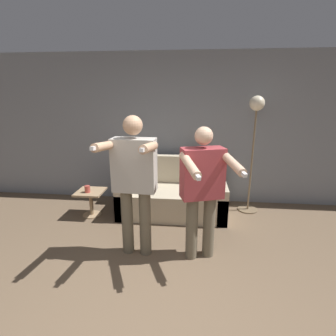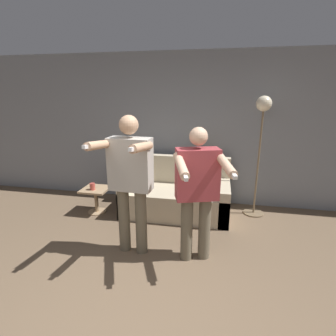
# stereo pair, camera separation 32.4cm
# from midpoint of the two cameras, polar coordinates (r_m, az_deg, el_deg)

# --- Properties ---
(wall_back) EXTENTS (10.00, 0.05, 2.60)m
(wall_back) POSITION_cam_midpoint_polar(r_m,az_deg,el_deg) (4.65, -0.01, 8.28)
(wall_back) COLOR gray
(wall_back) RESTS_ON ground_plane
(couch) EXTENTS (1.71, 0.86, 0.90)m
(couch) POSITION_cam_midpoint_polar(r_m,az_deg,el_deg) (4.35, -1.13, -6.16)
(couch) COLOR beige
(couch) RESTS_ON ground_plane
(person_left) EXTENTS (0.59, 0.70, 1.69)m
(person_left) POSITION_cam_midpoint_polar(r_m,az_deg,el_deg) (3.05, -10.42, -1.99)
(person_left) COLOR #6B604C
(person_left) RESTS_ON ground_plane
(person_right) EXTENTS (0.67, 0.78, 1.58)m
(person_right) POSITION_cam_midpoint_polar(r_m,az_deg,el_deg) (2.96, 4.42, -3.98)
(person_right) COLOR #6B604C
(person_right) RESTS_ON ground_plane
(cat) EXTENTS (0.49, 0.15, 0.18)m
(cat) POSITION_cam_midpoint_polar(r_m,az_deg,el_deg) (4.42, 5.42, 3.53)
(cat) COLOR tan
(cat) RESTS_ON couch
(floor_lamp) EXTENTS (0.33, 0.33, 1.89)m
(floor_lamp) POSITION_cam_midpoint_polar(r_m,az_deg,el_deg) (4.30, 16.39, 8.95)
(floor_lamp) COLOR #756047
(floor_lamp) RESTS_ON ground_plane
(side_table) EXTENTS (0.42, 0.42, 0.42)m
(side_table) POSITION_cam_midpoint_polar(r_m,az_deg,el_deg) (4.46, -18.49, -6.23)
(side_table) COLOR #A38460
(side_table) RESTS_ON ground_plane
(cup) EXTENTS (0.08, 0.08, 0.11)m
(cup) POSITION_cam_midpoint_polar(r_m,az_deg,el_deg) (4.35, -19.22, -4.38)
(cup) COLOR #B7473D
(cup) RESTS_ON side_table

